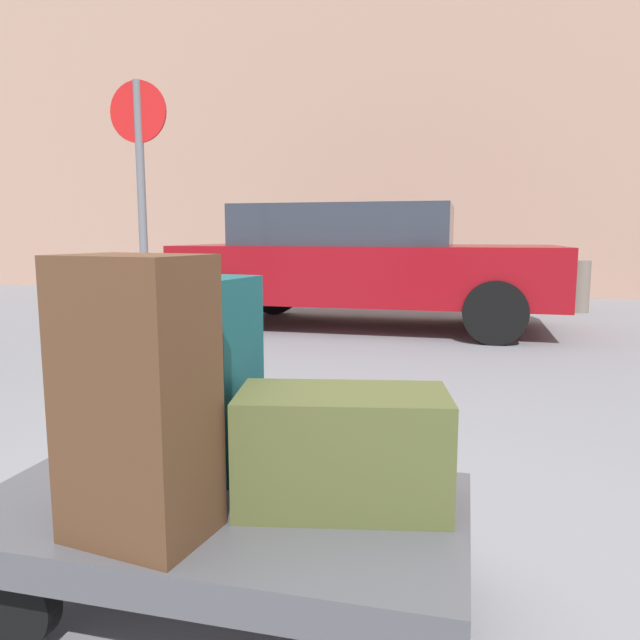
% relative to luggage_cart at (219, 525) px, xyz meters
% --- Properties ---
extents(ground_plane, '(60.00, 60.00, 0.00)m').
position_rel_luggage_cart_xyz_m(ground_plane, '(0.00, 0.00, -0.27)').
color(ground_plane, gray).
extents(luggage_cart, '(1.38, 0.75, 0.34)m').
position_rel_luggage_cart_xyz_m(luggage_cart, '(0.00, 0.00, 0.00)').
color(luggage_cart, '#4C4C51').
rests_on(luggage_cart, ground_plane).
extents(suitcase_teal_rear_left, '(0.36, 0.29, 0.62)m').
position_rel_luggage_cart_xyz_m(suitcase_teal_rear_left, '(-0.15, 0.22, 0.38)').
color(suitcase_teal_rear_left, '#144C51').
rests_on(suitcase_teal_rear_left, luggage_cart).
extents(suitcase_brown_stacked_top, '(0.37, 0.30, 0.70)m').
position_rel_luggage_cart_xyz_m(suitcase_brown_stacked_top, '(-0.11, -0.21, 0.42)').
color(suitcase_brown_stacked_top, '#51331E').
rests_on(suitcase_brown_stacked_top, luggage_cart).
extents(duffel_bag_olive_front_left, '(0.62, 0.39, 0.32)m').
position_rel_luggage_cart_xyz_m(duffel_bag_olive_front_left, '(0.34, 0.07, 0.23)').
color(duffel_bag_olive_front_left, '#4C5128').
rests_on(duffel_bag_olive_front_left, luggage_cart).
extents(parked_car, '(4.31, 1.93, 1.42)m').
position_rel_luggage_cart_xyz_m(parked_car, '(-0.54, 5.49, 0.49)').
color(parked_car, maroon).
rests_on(parked_car, ground_plane).
extents(bollard_kerb_near, '(0.28, 0.28, 0.73)m').
position_rel_luggage_cart_xyz_m(bollard_kerb_near, '(2.19, 7.51, 0.09)').
color(bollard_kerb_near, '#72665B').
rests_on(bollard_kerb_near, ground_plane).
extents(no_parking_sign, '(0.50, 0.07, 2.33)m').
position_rel_luggage_cart_xyz_m(no_parking_sign, '(-2.01, 3.11, 1.18)').
color(no_parking_sign, slate).
rests_on(no_parking_sign, ground_plane).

